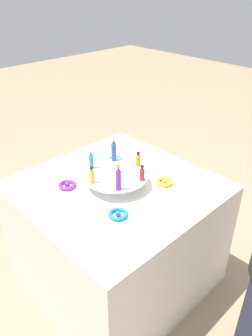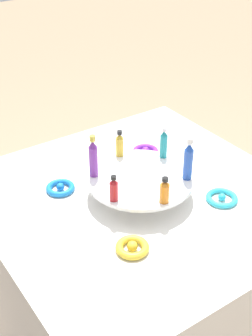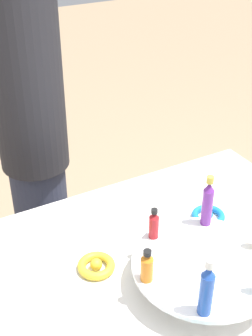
% 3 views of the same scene
% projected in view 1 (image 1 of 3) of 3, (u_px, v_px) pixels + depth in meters
% --- Properties ---
extents(ground_plane, '(12.00, 12.00, 0.00)m').
position_uv_depth(ground_plane, '(118.00, 276.00, 2.23)').
color(ground_plane, '#997F60').
extents(party_table, '(1.02, 1.02, 0.74)m').
position_uv_depth(party_table, '(117.00, 235.00, 2.04)').
color(party_table, silver).
rests_on(party_table, ground_plane).
extents(display_stand, '(0.36, 0.36, 0.08)m').
position_uv_depth(display_stand, '(116.00, 177.00, 1.82)').
color(display_stand, white).
rests_on(display_stand, party_table).
extents(bottle_gold, '(0.03, 0.03, 0.10)m').
position_uv_depth(bottle_gold, '(92.00, 176.00, 1.71)').
color(bottle_gold, gold).
rests_on(bottle_gold, display_stand).
extents(bottle_purple, '(0.03, 0.03, 0.15)m').
position_uv_depth(bottle_purple, '(118.00, 178.00, 1.65)').
color(bottle_purple, '#702D93').
rests_on(bottle_purple, display_stand).
extents(bottle_red, '(0.03, 0.03, 0.09)m').
position_uv_depth(bottle_red, '(142.00, 173.00, 1.74)').
color(bottle_red, '#B21E23').
rests_on(bottle_red, display_stand).
extents(bottle_orange, '(0.03, 0.03, 0.09)m').
position_uv_depth(bottle_orange, '(138.00, 159.00, 1.87)').
color(bottle_orange, orange).
rests_on(bottle_orange, display_stand).
extents(bottle_blue, '(0.03, 0.03, 0.15)m').
position_uv_depth(bottle_blue, '(114.00, 150.00, 1.91)').
color(bottle_blue, '#234CAD').
rests_on(bottle_blue, display_stand).
extents(bottle_teal, '(0.03, 0.03, 0.12)m').
position_uv_depth(bottle_teal, '(91.00, 160.00, 1.84)').
color(bottle_teal, teal).
rests_on(bottle_teal, display_stand).
extents(ribbon_bow_purple, '(0.10, 0.10, 0.03)m').
position_uv_depth(ribbon_bow_purple, '(67.00, 185.00, 1.83)').
color(ribbon_bow_purple, purple).
rests_on(ribbon_bow_purple, party_table).
extents(ribbon_bow_blue, '(0.10, 0.10, 0.03)m').
position_uv_depth(ribbon_bow_blue, '(118.00, 214.00, 1.61)').
color(ribbon_bow_blue, blue).
rests_on(ribbon_bow_blue, party_table).
extents(ribbon_bow_gold, '(0.10, 0.10, 0.03)m').
position_uv_depth(ribbon_bow_gold, '(165.00, 182.00, 1.86)').
color(ribbon_bow_gold, gold).
rests_on(ribbon_bow_gold, party_table).
extents(ribbon_bow_teal, '(0.11, 0.11, 0.03)m').
position_uv_depth(ribbon_bow_teal, '(115.00, 160.00, 2.08)').
color(ribbon_bow_teal, '#2DB7CC').
rests_on(ribbon_bow_teal, party_table).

